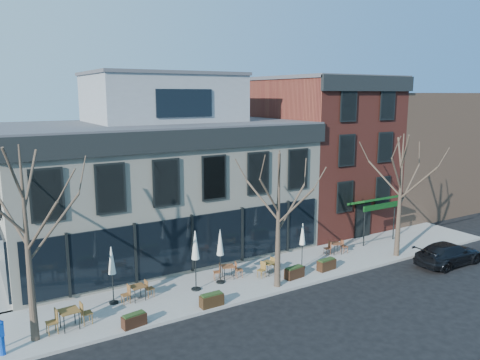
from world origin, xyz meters
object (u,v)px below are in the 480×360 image
call_box (1,336)px  umbrella_0 (112,264)px  cafe_set_0 (69,317)px  parked_sedan (448,254)px

call_box → umbrella_0: bearing=24.5°
cafe_set_0 → umbrella_0: umbrella_0 is taller
parked_sedan → umbrella_0: (-18.47, 4.77, 1.45)m
cafe_set_0 → umbrella_0: (2.29, 1.47, 1.45)m
cafe_set_0 → parked_sedan: bearing=-9.1°
parked_sedan → cafe_set_0: bearing=81.4°
call_box → cafe_set_0: size_ratio=0.74×
cafe_set_0 → call_box: bearing=-163.6°
umbrella_0 → call_box: bearing=-155.5°
umbrella_0 → cafe_set_0: bearing=-147.4°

